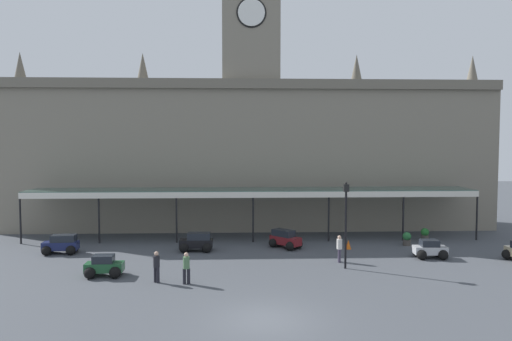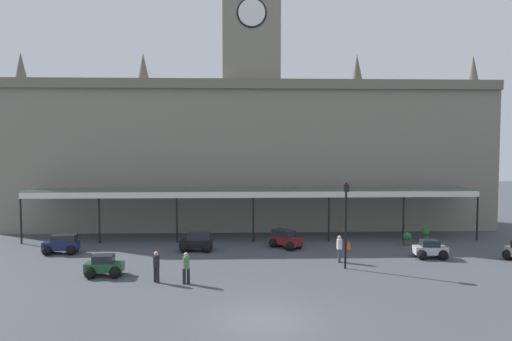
{
  "view_description": "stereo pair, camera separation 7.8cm",
  "coord_description": "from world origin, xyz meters",
  "px_view_note": "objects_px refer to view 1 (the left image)",
  "views": [
    {
      "loc": [
        -1.11,
        -18.56,
        7.31
      ],
      "look_at": [
        0.0,
        9.71,
        5.69
      ],
      "focal_mm": 32.0,
      "sensor_mm": 36.0,
      "label": 1
    },
    {
      "loc": [
        -1.03,
        -18.57,
        7.31
      ],
      "look_at": [
        0.0,
        9.71,
        5.69
      ],
      "focal_mm": 32.0,
      "sensor_mm": 36.0,
      "label": 2
    }
  ],
  "objects_px": {
    "pedestrian_near_entrance": "(339,248)",
    "planter_by_canopy": "(407,239)",
    "victorian_lamppost": "(346,215)",
    "car_silver_sedan": "(430,250)",
    "pedestrian_crossing_forecourt": "(186,267)",
    "planter_near_kerb": "(425,234)",
    "car_maroon_estate": "(285,240)",
    "traffic_cone": "(348,244)",
    "car_navy_estate": "(61,245)",
    "car_green_sedan": "(104,267)",
    "pedestrian_beside_cars": "(157,266)",
    "car_black_estate": "(197,243)"
  },
  "relations": [
    {
      "from": "pedestrian_near_entrance",
      "to": "planter_by_canopy",
      "type": "bearing_deg",
      "value": 36.99
    },
    {
      "from": "victorian_lamppost",
      "to": "car_silver_sedan",
      "type": "bearing_deg",
      "value": 20.26
    },
    {
      "from": "pedestrian_crossing_forecourt",
      "to": "planter_near_kerb",
      "type": "xyz_separation_m",
      "value": [
        16.9,
        10.11,
        -0.42
      ]
    },
    {
      "from": "pedestrian_crossing_forecourt",
      "to": "pedestrian_near_entrance",
      "type": "height_order",
      "value": "same"
    },
    {
      "from": "car_maroon_estate",
      "to": "pedestrian_crossing_forecourt",
      "type": "bearing_deg",
      "value": -126.57
    },
    {
      "from": "victorian_lamppost",
      "to": "traffic_cone",
      "type": "height_order",
      "value": "victorian_lamppost"
    },
    {
      "from": "pedestrian_crossing_forecourt",
      "to": "traffic_cone",
      "type": "distance_m",
      "value": 12.91
    },
    {
      "from": "car_navy_estate",
      "to": "victorian_lamppost",
      "type": "xyz_separation_m",
      "value": [
        18.15,
        -4.36,
        2.61
      ]
    },
    {
      "from": "victorian_lamppost",
      "to": "planter_near_kerb",
      "type": "distance_m",
      "value": 11.18
    },
    {
      "from": "car_green_sedan",
      "to": "pedestrian_near_entrance",
      "type": "relative_size",
      "value": 1.25
    },
    {
      "from": "car_maroon_estate",
      "to": "pedestrian_near_entrance",
      "type": "height_order",
      "value": "pedestrian_near_entrance"
    },
    {
      "from": "car_maroon_estate",
      "to": "pedestrian_beside_cars",
      "type": "height_order",
      "value": "pedestrian_beside_cars"
    },
    {
      "from": "pedestrian_beside_cars",
      "to": "planter_near_kerb",
      "type": "relative_size",
      "value": 1.74
    },
    {
      "from": "car_silver_sedan",
      "to": "traffic_cone",
      "type": "relative_size",
      "value": 3.2
    },
    {
      "from": "car_maroon_estate",
      "to": "planter_near_kerb",
      "type": "relative_size",
      "value": 2.47
    },
    {
      "from": "car_black_estate",
      "to": "traffic_cone",
      "type": "bearing_deg",
      "value": 1.33
    },
    {
      "from": "pedestrian_beside_cars",
      "to": "victorian_lamppost",
      "type": "relative_size",
      "value": 0.33
    },
    {
      "from": "car_navy_estate",
      "to": "planter_by_canopy",
      "type": "xyz_separation_m",
      "value": [
        24.07,
        1.59,
        -0.07
      ]
    },
    {
      "from": "planter_near_kerb",
      "to": "pedestrian_crossing_forecourt",
      "type": "bearing_deg",
      "value": -149.1
    },
    {
      "from": "car_black_estate",
      "to": "planter_by_canopy",
      "type": "relative_size",
      "value": 2.36
    },
    {
      "from": "car_black_estate",
      "to": "victorian_lamppost",
      "type": "height_order",
      "value": "victorian_lamppost"
    },
    {
      "from": "car_navy_estate",
      "to": "traffic_cone",
      "type": "height_order",
      "value": "car_navy_estate"
    },
    {
      "from": "car_black_estate",
      "to": "car_navy_estate",
      "type": "bearing_deg",
      "value": -177.71
    },
    {
      "from": "pedestrian_beside_cars",
      "to": "victorian_lamppost",
      "type": "xyz_separation_m",
      "value": [
        10.63,
        2.34,
        2.26
      ]
    },
    {
      "from": "planter_near_kerb",
      "to": "planter_by_canopy",
      "type": "bearing_deg",
      "value": -142.09
    },
    {
      "from": "traffic_cone",
      "to": "planter_near_kerb",
      "type": "xyz_separation_m",
      "value": [
        6.48,
        2.51,
        0.16
      ]
    },
    {
      "from": "car_silver_sedan",
      "to": "victorian_lamppost",
      "type": "distance_m",
      "value": 6.95
    },
    {
      "from": "pedestrian_beside_cars",
      "to": "planter_by_canopy",
      "type": "relative_size",
      "value": 1.74
    },
    {
      "from": "pedestrian_near_entrance",
      "to": "traffic_cone",
      "type": "relative_size",
      "value": 2.53
    },
    {
      "from": "car_silver_sedan",
      "to": "car_maroon_estate",
      "type": "bearing_deg",
      "value": 160.05
    },
    {
      "from": "victorian_lamppost",
      "to": "traffic_cone",
      "type": "bearing_deg",
      "value": 74.36
    },
    {
      "from": "car_silver_sedan",
      "to": "pedestrian_beside_cars",
      "type": "distance_m",
      "value": 17.27
    },
    {
      "from": "victorian_lamppost",
      "to": "planter_by_canopy",
      "type": "xyz_separation_m",
      "value": [
        5.91,
        5.95,
        -2.68
      ]
    },
    {
      "from": "car_navy_estate",
      "to": "planter_near_kerb",
      "type": "height_order",
      "value": "car_navy_estate"
    },
    {
      "from": "car_maroon_estate",
      "to": "planter_by_canopy",
      "type": "height_order",
      "value": "car_maroon_estate"
    },
    {
      "from": "car_green_sedan",
      "to": "traffic_cone",
      "type": "xyz_separation_m",
      "value": [
        15.13,
        6.02,
        -0.17
      ]
    },
    {
      "from": "car_black_estate",
      "to": "car_green_sedan",
      "type": "height_order",
      "value": "car_black_estate"
    },
    {
      "from": "car_black_estate",
      "to": "planter_near_kerb",
      "type": "xyz_separation_m",
      "value": [
        17.02,
        2.76,
        -0.07
      ]
    },
    {
      "from": "car_green_sedan",
      "to": "victorian_lamppost",
      "type": "height_order",
      "value": "victorian_lamppost"
    },
    {
      "from": "car_silver_sedan",
      "to": "car_green_sedan",
      "type": "relative_size",
      "value": 1.01
    },
    {
      "from": "traffic_cone",
      "to": "pedestrian_crossing_forecourt",
      "type": "bearing_deg",
      "value": -143.88
    },
    {
      "from": "pedestrian_crossing_forecourt",
      "to": "victorian_lamppost",
      "type": "distance_m",
      "value": 9.67
    },
    {
      "from": "car_maroon_estate",
      "to": "planter_near_kerb",
      "type": "xyz_separation_m",
      "value": [
        10.87,
        1.98,
        -0.07
      ]
    },
    {
      "from": "traffic_cone",
      "to": "car_maroon_estate",
      "type": "bearing_deg",
      "value": 173.11
    },
    {
      "from": "pedestrian_crossing_forecourt",
      "to": "traffic_cone",
      "type": "bearing_deg",
      "value": 36.12
    },
    {
      "from": "car_green_sedan",
      "to": "pedestrian_near_entrance",
      "type": "distance_m",
      "value": 13.95
    },
    {
      "from": "pedestrian_beside_cars",
      "to": "car_black_estate",
      "type": "bearing_deg",
      "value": 78.15
    },
    {
      "from": "pedestrian_crossing_forecourt",
      "to": "planter_by_canopy",
      "type": "distance_m",
      "value": 17.24
    },
    {
      "from": "car_green_sedan",
      "to": "car_black_estate",
      "type": "bearing_deg",
      "value": 51.53
    },
    {
      "from": "car_black_estate",
      "to": "planter_by_canopy",
      "type": "bearing_deg",
      "value": 4.68
    }
  ]
}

